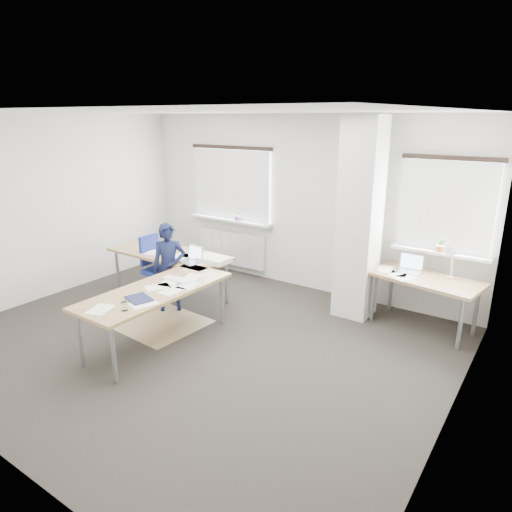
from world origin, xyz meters
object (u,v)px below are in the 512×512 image
Objects in this scene: desk_side at (425,280)px; desk_main at (166,272)px; task_chair at (159,280)px; person at (169,268)px.

desk_main is at bearing -140.96° from desk_side.
task_chair is 0.71m from person.
task_chair reaches higher than desk_main.
desk_main is 3.50m from desk_side.
desk_main is at bearing -37.06° from task_chair.
person reaches higher than task_chair.
desk_side reaches higher than desk_main.
desk_side is 3.54m from person.
desk_side is (3.06, 1.70, -0.01)m from desk_main.
task_chair is at bearing 108.30° from person.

